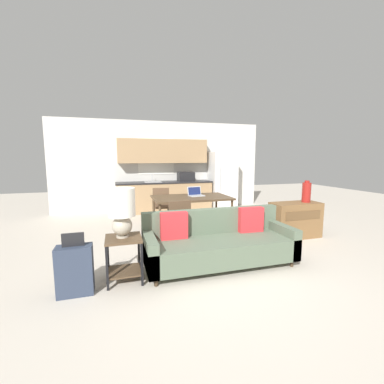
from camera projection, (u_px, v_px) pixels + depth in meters
The scene contains 14 objects.
ground_plane at pixel (221, 271), 3.69m from camera, with size 20.00×20.00×0.00m, color beige.
wall_back at pixel (162, 166), 7.90m from camera, with size 6.40×0.07×2.70m.
kitchen_counter at pixel (165, 183), 7.69m from camera, with size 2.83×0.65×2.15m.
refrigerator at pixel (222, 180), 8.11m from camera, with size 0.77×0.73×1.78m.
dining_table at pixel (191, 199), 5.52m from camera, with size 1.63×0.98×0.78m.
couch at pixel (218, 243), 3.89m from camera, with size 2.23×0.80×0.83m.
side_table at pixel (124, 252), 3.36m from camera, with size 0.46×0.46×0.59m.
table_lamp at pixel (122, 209), 3.30m from camera, with size 0.35×0.35×0.65m.
credenza at pixel (295, 220), 5.23m from camera, with size 1.00×0.46×0.71m.
vase at pixel (306, 192), 5.22m from camera, with size 0.17×0.17×0.44m.
dining_chair_near_left at pixel (178, 221), 4.57m from camera, with size 0.46×0.46×0.88m.
dining_chair_far_left at pixel (161, 204), 6.20m from camera, with size 0.48×0.48×0.88m.
laptop at pixel (196, 194), 5.65m from camera, with size 0.35×0.29×0.20m.
suitcase at pixel (75, 270), 3.03m from camera, with size 0.41×0.22×0.75m.
Camera 1 is at (-1.41, -3.24, 1.63)m, focal length 24.00 mm.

